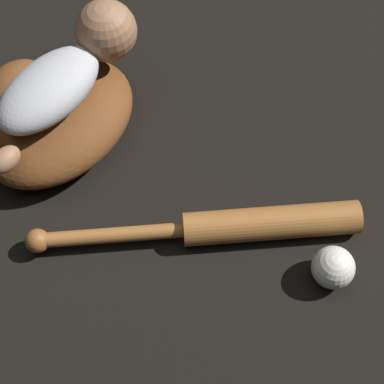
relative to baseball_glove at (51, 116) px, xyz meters
name	(u,v)px	position (x,y,z in m)	size (l,w,h in m)	color
ground_plane	(104,142)	(0.06, -0.07, -0.05)	(6.00, 6.00, 0.00)	black
baseball_glove	(51,116)	(0.00, 0.00, 0.00)	(0.35, 0.31, 0.11)	brown
baby_figure	(69,69)	(0.05, -0.01, 0.10)	(0.37, 0.17, 0.11)	#B2B2B7
baseball_bat	(237,226)	(0.12, -0.37, -0.02)	(0.48, 0.35, 0.06)	#9E602D
baseball	(333,268)	(0.19, -0.53, -0.02)	(0.07, 0.07, 0.07)	silver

